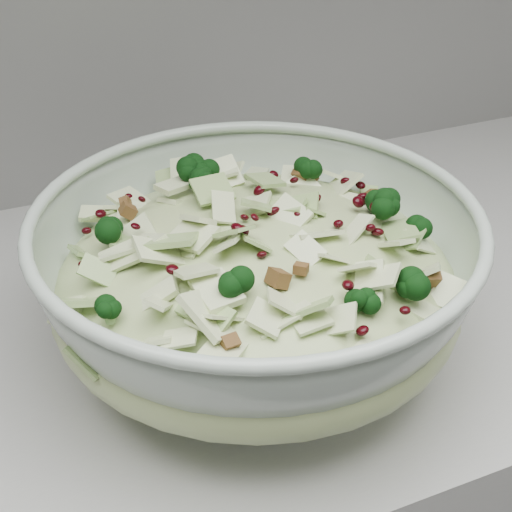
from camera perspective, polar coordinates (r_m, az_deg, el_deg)
The scene contains 3 objects.
counter at distance 1.13m, azimuth 8.00°, elevation -19.24°, with size 3.60×0.60×0.90m, color #A6A6A1.
mixing_bowl at distance 0.62m, azimuth 0.01°, elevation -2.14°, with size 0.47×0.47×0.15m.
salad at distance 0.61m, azimuth 0.01°, elevation -0.24°, with size 0.50×0.50×0.15m.
Camera 1 is at (-0.40, 1.13, 1.34)m, focal length 50.00 mm.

